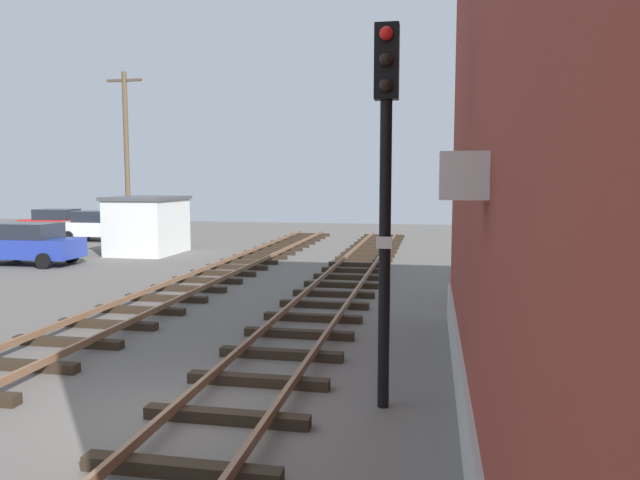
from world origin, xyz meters
name	(u,v)px	position (x,y,z in m)	size (l,w,h in m)	color
ground_plane	(162,418)	(0.00, 0.00, 0.00)	(80.00, 80.00, 0.00)	#605B56
track_near_building	(226,414)	(1.00, 0.00, 0.13)	(2.50, 58.89, 0.32)	#2D2319
signal_mast	(385,174)	(3.20, 1.05, 3.63)	(0.36, 0.40, 5.83)	black
control_hut	(148,225)	(-9.53, 18.36, 1.39)	(3.00, 3.80, 2.76)	silver
parked_car_blue	(29,244)	(-12.61, 13.89, 0.90)	(4.20, 2.04, 1.76)	#23389E
parked_car_white	(97,226)	(-15.24, 23.36, 0.90)	(4.20, 2.04, 1.76)	silver
parked_car_red	(57,223)	(-18.93, 24.91, 0.90)	(4.20, 2.04, 1.76)	red
utility_pole_far	(127,159)	(-10.87, 19.02, 4.57)	(1.80, 0.24, 8.75)	brown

